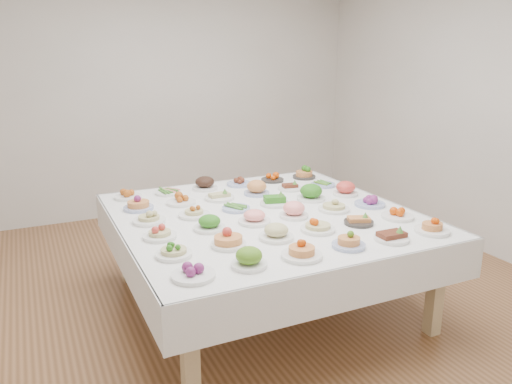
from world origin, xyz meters
name	(u,v)px	position (x,y,z in m)	size (l,w,h in m)	color
room_envelope	(244,64)	(0.00, 0.00, 1.83)	(5.02, 5.02, 2.81)	#8C5E3A
display_table	(264,222)	(0.05, -0.25, 0.68)	(2.15, 2.15, 0.75)	white
dish_0	(193,270)	(-0.78, -1.08, 0.79)	(0.24, 0.24, 0.10)	white
dish_1	(249,258)	(-0.45, -1.07, 0.80)	(0.21, 0.21, 0.12)	white
dish_2	(302,248)	(-0.12, -1.09, 0.81)	(0.24, 0.24, 0.13)	white
dish_3	(349,239)	(0.22, -1.07, 0.80)	(0.21, 0.21, 0.12)	#4C66B2
dish_4	(392,233)	(0.55, -1.09, 0.80)	(0.22, 0.22, 0.11)	white
dish_5	(432,224)	(0.89, -1.09, 0.81)	(0.23, 0.23, 0.13)	white
dish_6	(174,249)	(-0.80, -0.75, 0.80)	(0.22, 0.22, 0.11)	white
dish_7	(228,236)	(-0.44, -0.74, 0.82)	(0.22, 0.22, 0.14)	white
dish_8	(276,230)	(-0.11, -0.75, 0.81)	(0.22, 0.22, 0.13)	white
dish_9	(318,222)	(0.21, -0.74, 0.81)	(0.24, 0.24, 0.13)	white
dish_10	(359,219)	(0.54, -0.74, 0.79)	(0.20, 0.20, 0.09)	#2C2927
dish_11	(398,213)	(0.88, -0.75, 0.79)	(0.23, 0.23, 0.09)	white
dish_12	(160,230)	(-0.79, -0.42, 0.81)	(0.23, 0.23, 0.12)	white
dish_13	(209,222)	(-0.45, -0.41, 0.81)	(0.21, 0.21, 0.12)	white
dish_14	(254,216)	(-0.11, -0.41, 0.81)	(0.23, 0.23, 0.12)	white
dish_15	(294,210)	(0.21, -0.41, 0.80)	(0.21, 0.21, 0.12)	white
dish_16	(334,203)	(0.56, -0.41, 0.81)	(0.24, 0.24, 0.13)	white
dish_17	(370,200)	(0.89, -0.42, 0.80)	(0.24, 0.24, 0.11)	#4C66B2
dish_18	(149,214)	(-0.78, -0.08, 0.82)	(0.25, 0.25, 0.14)	white
dish_19	(194,210)	(-0.45, -0.09, 0.80)	(0.23, 0.23, 0.12)	white
dish_20	(236,207)	(-0.11, -0.08, 0.77)	(0.23, 0.21, 0.05)	#4C66B2
dish_21	(275,199)	(0.22, -0.08, 0.80)	(0.23, 0.23, 0.11)	white
dish_22	(311,192)	(0.55, -0.08, 0.81)	(0.23, 0.23, 0.13)	white
dish_23	(346,189)	(0.89, -0.08, 0.81)	(0.21, 0.21, 0.12)	white
dish_24	(138,201)	(-0.78, 0.26, 0.82)	(0.22, 0.22, 0.14)	#4C66B2
dish_25	(181,199)	(-0.44, 0.26, 0.79)	(0.23, 0.23, 0.10)	white
dish_26	(219,194)	(-0.12, 0.25, 0.80)	(0.24, 0.24, 0.11)	white
dish_27	(257,188)	(0.22, 0.25, 0.81)	(0.21, 0.21, 0.13)	#4C66B2
dish_28	(290,186)	(0.55, 0.27, 0.78)	(0.21, 0.21, 0.09)	white
dish_29	(323,184)	(0.88, 0.25, 0.77)	(0.22, 0.22, 0.05)	#4C66B2
dish_30	(128,194)	(-0.80, 0.60, 0.79)	(0.22, 0.22, 0.09)	white
dish_31	(168,192)	(-0.46, 0.59, 0.77)	(0.21, 0.21, 0.05)	white
dish_32	(205,182)	(-0.12, 0.60, 0.81)	(0.22, 0.22, 0.13)	white
dish_33	(239,182)	(0.21, 0.59, 0.79)	(0.23, 0.23, 0.09)	#4C66B2
dish_34	(272,178)	(0.55, 0.60, 0.79)	(0.21, 0.21, 0.09)	#2C2927
dish_35	(304,172)	(0.88, 0.58, 0.81)	(0.22, 0.22, 0.14)	#2C2927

